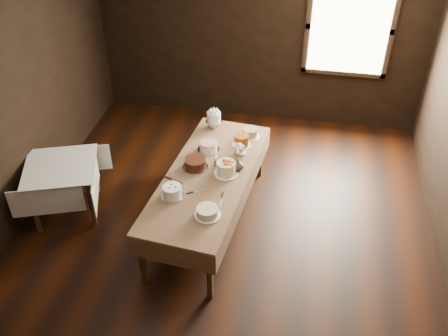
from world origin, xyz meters
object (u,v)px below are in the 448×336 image
Objects in this scene: cake_server_c at (216,158)px; flower_vase at (238,165)px; side_table at (61,172)px; cake_cream at (207,212)px; cake_lattice at (208,147)px; display_table at (208,178)px; cake_caramel at (241,145)px; cake_meringue at (214,120)px; cake_server_e at (177,181)px; cake_swirl at (172,192)px; cake_chocolate at (195,164)px; cake_server_a at (200,191)px; cake_speckled at (250,133)px; cake_flowers at (226,169)px; cake_server_d at (234,163)px; cake_server_b at (221,202)px.

flower_vase is at bearing -126.22° from cake_server_c.
cake_cream reaches higher than side_table.
cake_server_c is at bearing -53.05° from cake_lattice.
cake_caramel reaches higher than display_table.
cake_server_e is (-0.17, -1.23, -0.10)m from cake_meringue.
cake_swirl reaches higher than cake_server_e.
cake_caramel is 0.63m from cake_chocolate.
side_table is 1.78m from cake_server_a.
cake_server_c reaches higher than side_table.
cake_lattice is 1.21m from cake_cream.
cake_speckled is at bearing 76.70° from cake_server_e.
cake_caramel is 0.96× the size of cake_cream.
cake_speckled is at bearing 82.27° from cake_cream.
cake_speckled is at bearing 55.66° from cake_chocolate.
cake_server_c and cake_server_e have the same top height.
cake_cream reaches higher than display_table.
cake_swirl is at bearing -116.02° from cake_speckled.
cake_server_c is (-0.28, -0.18, -0.11)m from cake_caramel.
cake_swirl is 0.88m from flower_vase.
cake_lattice is at bearing 124.54° from cake_flowers.
cake_swirl is at bearing -102.22° from cake_chocolate.
cake_caramel is at bearing 39.26° from cake_chocolate.
flower_vase is at bearing 25.01° from display_table.
cake_chocolate is 2.40× the size of flower_vase.
cake_lattice is 1.13× the size of cake_server_a.
cake_swirl is at bearing -159.61° from cake_server_d.
cake_server_d is (0.01, 0.73, 0.00)m from cake_server_b.
cake_server_a reaches higher than side_table.
cake_meringue is 1.00× the size of cake_speckled.
cake_lattice is at bearing -85.37° from cake_meringue.
cake_speckled is at bearing 40.67° from cake_server_a.
flower_vase is at bearing 169.18° from cake_server_b.
cake_flowers reaches higher than cake_server_e.
cake_swirl is at bearing -92.97° from cake_server_b.
cake_cream reaches higher than cake_server_e.
cake_meringue is 0.53m from cake_speckled.
display_table is at bearing -81.94° from cake_meringue.
cake_server_b is at bearing -97.51° from flower_vase.
cake_caramel reaches higher than cake_cream.
cake_caramel is 0.35m from flower_vase.
cake_speckled and cake_chocolate have the same top height.
cake_server_b is (0.04, -0.50, -0.07)m from cake_flowers.
cake_server_a is at bearing -112.31° from cake_caramel.
cake_flowers is at bearing -8.59° from cake_chocolate.
flower_vase is at bearing -92.82° from cake_speckled.
display_table is at bearing 54.14° from cake_server_a.
cake_server_d and cake_server_e have the same top height.
side_table is 4.39× the size of cake_meringue.
cake_lattice is 0.54m from cake_flowers.
cake_meringue is at bearing 94.63° from cake_lattice.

